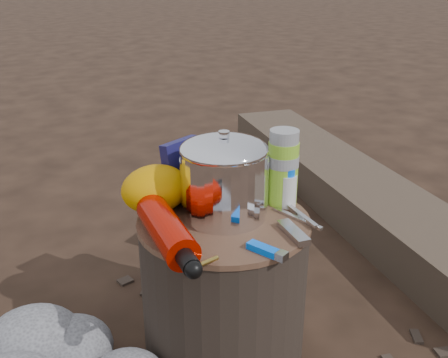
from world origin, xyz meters
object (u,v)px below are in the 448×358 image
travel_mug (230,171)px  stump (224,286)px  fuel_bottle (167,230)px  log_main (348,187)px  camping_pot (224,177)px  thermos (283,168)px

travel_mug → stump: bearing=-126.9°
stump → fuel_bottle: size_ratio=1.35×
stump → travel_mug: 0.30m
log_main → travel_mug: travel_mug is taller
stump → travel_mug: travel_mug is taller
camping_pot → fuel_bottle: 0.20m
stump → log_main: 1.02m
camping_pot → log_main: bearing=27.6°
camping_pot → fuel_bottle: size_ratio=0.67×
log_main → camping_pot: bearing=-138.9°
stump → fuel_bottle: bearing=-165.8°
log_main → camping_pot: 1.07m
stump → travel_mug: bearing=53.1°
log_main → thermos: 0.95m
fuel_bottle → thermos: (0.34, 0.05, 0.06)m
stump → thermos: size_ratio=2.16×
thermos → travel_mug: bearing=117.3°
camping_pot → thermos: (0.16, -0.01, -0.01)m
thermos → travel_mug: size_ratio=1.70×
camping_pot → travel_mug: bearing=52.4°
log_main → fuel_bottle: fuel_bottle is taller
log_main → thermos: size_ratio=9.92×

